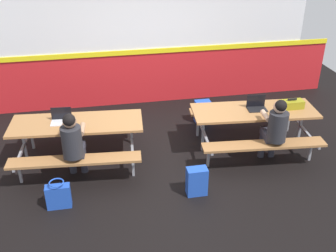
% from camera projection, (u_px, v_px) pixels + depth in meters
% --- Properties ---
extents(ground_plane, '(10.00, 10.00, 0.02)m').
position_uv_depth(ground_plane, '(170.00, 159.00, 6.87)').
color(ground_plane, black).
extents(accent_backdrop, '(8.00, 0.14, 2.60)m').
position_uv_depth(accent_backdrop, '(148.00, 46.00, 8.32)').
color(accent_backdrop, red).
rests_on(accent_backdrop, ground).
extents(picnic_table_left, '(2.15, 1.71, 0.74)m').
position_uv_depth(picnic_table_left, '(77.00, 131.00, 6.52)').
color(picnic_table_left, '#9E6B3D').
rests_on(picnic_table_left, ground).
extents(picnic_table_right, '(2.15, 1.71, 0.74)m').
position_uv_depth(picnic_table_right, '(253.00, 118.00, 6.91)').
color(picnic_table_right, '#9E6B3D').
rests_on(picnic_table_right, ground).
extents(student_nearer, '(0.38, 0.53, 1.21)m').
position_uv_depth(student_nearer, '(73.00, 142.00, 5.97)').
color(student_nearer, '#2D2D38').
rests_on(student_nearer, ground).
extents(student_further, '(0.38, 0.53, 1.21)m').
position_uv_depth(student_further, '(276.00, 127.00, 6.38)').
color(student_further, '#2D2D38').
rests_on(student_further, ground).
extents(laptop_silver, '(0.34, 0.25, 0.22)m').
position_uv_depth(laptop_silver, '(61.00, 119.00, 6.43)').
color(laptop_silver, silver).
rests_on(laptop_silver, picnic_table_left).
extents(laptop_dark, '(0.34, 0.25, 0.22)m').
position_uv_depth(laptop_dark, '(257.00, 106.00, 6.85)').
color(laptop_dark, black).
rests_on(laptop_dark, picnic_table_right).
extents(toolbox_grey, '(0.40, 0.18, 0.18)m').
position_uv_depth(toolbox_grey, '(292.00, 104.00, 6.86)').
color(toolbox_grey, olive).
rests_on(toolbox_grey, picnic_table_right).
extents(backpack_dark, '(0.30, 0.22, 0.44)m').
position_uv_depth(backpack_dark, '(197.00, 181.00, 5.93)').
color(backpack_dark, '#1E47B2').
rests_on(backpack_dark, ground).
extents(tote_bag_bright, '(0.34, 0.21, 0.43)m').
position_uv_depth(tote_bag_bright, '(58.00, 196.00, 5.67)').
color(tote_bag_bright, '#1E47B2').
rests_on(tote_bag_bright, ground).
extents(satchel_spare, '(0.30, 0.22, 0.44)m').
position_uv_depth(satchel_spare, '(202.00, 111.00, 7.97)').
color(satchel_spare, '#1E47B2').
rests_on(satchel_spare, ground).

